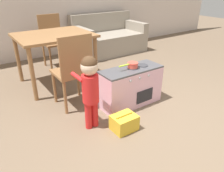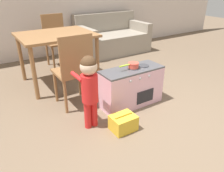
# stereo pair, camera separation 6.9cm
# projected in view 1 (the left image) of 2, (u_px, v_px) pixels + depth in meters

# --- Properties ---
(ground_plane) EXTENTS (16.00, 16.00, 0.00)m
(ground_plane) POSITION_uv_depth(u_px,v_px,m) (176.00, 137.00, 2.24)
(ground_plane) COLOR brown
(play_kitchen) EXTENTS (0.80, 0.33, 0.50)m
(play_kitchen) POSITION_uv_depth(u_px,v_px,m) (131.00, 87.00, 2.76)
(play_kitchen) COLOR #EAB2C6
(play_kitchen) RESTS_ON ground_plane
(toy_pot) EXTENTS (0.27, 0.13, 0.06)m
(toy_pot) POSITION_uv_depth(u_px,v_px,m) (132.00, 65.00, 2.64)
(toy_pot) COLOR #E04C3D
(toy_pot) RESTS_ON play_kitchen
(child_figure) EXTENTS (0.20, 0.32, 0.81)m
(child_figure) POSITION_uv_depth(u_px,v_px,m) (90.00, 83.00, 2.19)
(child_figure) COLOR red
(child_figure) RESTS_ON ground_plane
(toy_basket) EXTENTS (0.26, 0.21, 0.19)m
(toy_basket) POSITION_uv_depth(u_px,v_px,m) (124.00, 123.00, 2.33)
(toy_basket) COLOR gold
(toy_basket) RESTS_ON ground_plane
(dining_table) EXTENTS (1.06, 0.88, 0.76)m
(dining_table) POSITION_uv_depth(u_px,v_px,m) (54.00, 41.00, 3.18)
(dining_table) COLOR olive
(dining_table) RESTS_ON ground_plane
(dining_chair_near) EXTENTS (0.40, 0.40, 0.93)m
(dining_chair_near) POSITION_uv_depth(u_px,v_px,m) (73.00, 70.00, 2.59)
(dining_chair_near) COLOR olive
(dining_chair_near) RESTS_ON ground_plane
(dining_chair_far) EXTENTS (0.40, 0.40, 0.93)m
(dining_chair_far) POSITION_uv_depth(u_px,v_px,m) (53.00, 39.00, 3.96)
(dining_chair_far) COLOR olive
(dining_chair_far) RESTS_ON ground_plane
(couch) EXTENTS (1.51, 0.89, 0.82)m
(couch) POSITION_uv_depth(u_px,v_px,m) (108.00, 38.00, 4.88)
(couch) COLOR gray
(couch) RESTS_ON ground_plane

